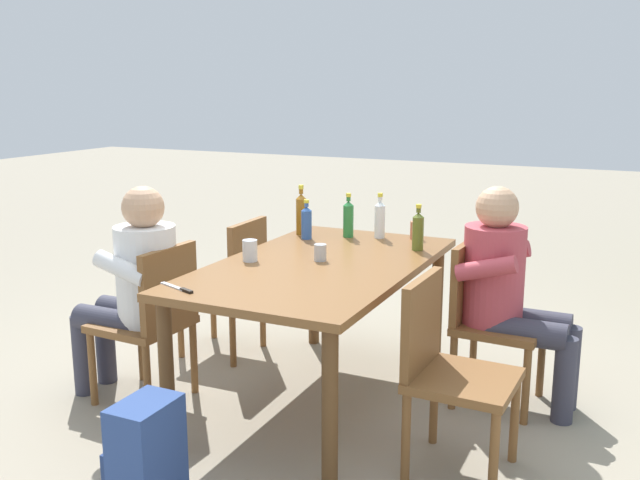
% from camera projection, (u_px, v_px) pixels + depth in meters
% --- Properties ---
extents(ground_plane, '(24.00, 24.00, 0.00)m').
position_uv_depth(ground_plane, '(320.00, 400.00, 3.90)').
color(ground_plane, gray).
extents(dining_table, '(1.73, 0.99, 0.78)m').
position_uv_depth(dining_table, '(320.00, 278.00, 3.75)').
color(dining_table, brown).
rests_on(dining_table, ground_plane).
extents(chair_far_left, '(0.46, 0.46, 0.87)m').
position_uv_depth(chair_far_left, '(486.00, 314.00, 3.81)').
color(chair_far_left, brown).
rests_on(chair_far_left, ground_plane).
extents(chair_near_right, '(0.46, 0.46, 0.87)m').
position_uv_depth(chair_near_right, '(153.00, 315.00, 3.78)').
color(chair_near_right, brown).
rests_on(chair_near_right, ground_plane).
extents(chair_near_left, '(0.45, 0.45, 0.87)m').
position_uv_depth(chair_near_left, '(232.00, 280.00, 4.47)').
color(chair_near_left, brown).
rests_on(chair_near_left, ground_plane).
extents(chair_far_right, '(0.45, 0.45, 0.87)m').
position_uv_depth(chair_far_right, '(446.00, 365.00, 3.12)').
color(chair_far_right, brown).
rests_on(chair_far_right, ground_plane).
extents(person_in_white_shirt, '(0.47, 0.61, 1.18)m').
position_uv_depth(person_in_white_shirt, '(508.00, 286.00, 3.72)').
color(person_in_white_shirt, '#B7424C').
rests_on(person_in_white_shirt, ground_plane).
extents(person_in_plaid_shirt, '(0.47, 0.61, 1.18)m').
position_uv_depth(person_in_plaid_shirt, '(135.00, 283.00, 3.79)').
color(person_in_plaid_shirt, white).
rests_on(person_in_plaid_shirt, ground_plane).
extents(bottle_clear, '(0.06, 0.06, 0.27)m').
position_uv_depth(bottle_clear, '(380.00, 219.00, 4.30)').
color(bottle_clear, white).
rests_on(bottle_clear, dining_table).
extents(bottle_amber, '(0.06, 0.06, 0.31)m').
position_uv_depth(bottle_amber, '(301.00, 213.00, 4.40)').
color(bottle_amber, '#996019').
rests_on(bottle_amber, dining_table).
extents(bottle_green, '(0.06, 0.06, 0.27)m').
position_uv_depth(bottle_green, '(348.00, 218.00, 4.33)').
color(bottle_green, '#287A38').
rests_on(bottle_green, dining_table).
extents(bottle_olive, '(0.06, 0.06, 0.26)m').
position_uv_depth(bottle_olive, '(418.00, 231.00, 3.98)').
color(bottle_olive, '#566623').
rests_on(bottle_olive, dining_table).
extents(bottle_blue, '(0.06, 0.06, 0.24)m').
position_uv_depth(bottle_blue, '(307.00, 222.00, 4.28)').
color(bottle_blue, '#2D56A3').
rests_on(bottle_blue, dining_table).
extents(cup_terracotta, '(0.07, 0.07, 0.11)m').
position_uv_depth(cup_terracotta, '(416.00, 230.00, 4.28)').
color(cup_terracotta, '#BC6B47').
rests_on(cup_terracotta, dining_table).
extents(cup_glass, '(0.08, 0.08, 0.11)m').
position_uv_depth(cup_glass, '(250.00, 251.00, 3.75)').
color(cup_glass, silver).
rests_on(cup_glass, dining_table).
extents(cup_steel, '(0.07, 0.07, 0.09)m').
position_uv_depth(cup_steel, '(320.00, 253.00, 3.76)').
color(cup_steel, '#B2B7BC').
rests_on(cup_steel, dining_table).
extents(table_knife, '(0.10, 0.23, 0.01)m').
position_uv_depth(table_knife, '(179.00, 288.00, 3.25)').
color(table_knife, silver).
rests_on(table_knife, dining_table).
extents(backpack_by_near_side, '(0.28, 0.25, 0.47)m').
position_uv_depth(backpack_by_near_side, '(145.00, 458.00, 2.85)').
color(backpack_by_near_side, '#2D4784').
rests_on(backpack_by_near_side, ground_plane).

